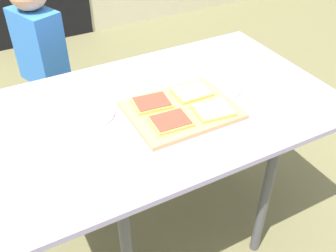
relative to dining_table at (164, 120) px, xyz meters
name	(u,v)px	position (x,y,z in m)	size (l,w,h in m)	color
ground_plane	(165,225)	(0.00, 0.00, -0.63)	(16.00, 16.00, 0.00)	#6D6842
dining_table	(164,120)	(0.00, 0.00, 0.00)	(1.27, 0.79, 0.69)	#9F93B9
cutting_board	(181,110)	(0.04, -0.07, 0.08)	(0.37, 0.29, 0.02)	tan
pizza_slice_near_right	(214,110)	(0.12, -0.14, 0.09)	(0.14, 0.12, 0.02)	#D8B155
pizza_slice_near_left	(171,121)	(-0.04, -0.13, 0.09)	(0.14, 0.11, 0.02)	#D8B155
pizza_slice_far_left	(152,103)	(-0.05, 0.00, 0.09)	(0.14, 0.12, 0.02)	#D8B155
pizza_slice_far_right	(192,92)	(0.11, -0.01, 0.09)	(0.13, 0.11, 0.02)	#D8B155
plate_white_left	(85,114)	(-0.28, 0.08, 0.07)	(0.21, 0.21, 0.01)	white
plate_white_right	(215,86)	(0.24, 0.02, 0.07)	(0.21, 0.21, 0.01)	silver
child_left	(43,62)	(-0.28, 0.73, -0.03)	(0.22, 0.27, 1.03)	#485045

